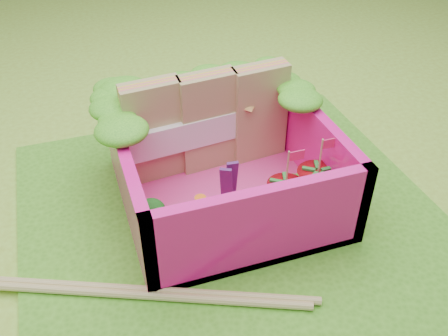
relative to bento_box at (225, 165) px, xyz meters
name	(u,v)px	position (x,y,z in m)	size (l,w,h in m)	color
ground	(235,224)	(-0.01, -0.23, -0.31)	(14.00, 14.00, 0.00)	#88B031
placemat	(235,222)	(-0.01, -0.23, -0.29)	(2.60, 2.60, 0.03)	#4DA024
bento_floor	(225,195)	(0.00, 0.00, -0.25)	(1.30, 1.30, 0.05)	#E3398E
bento_box	(225,165)	(0.00, 0.00, 0.00)	(1.30, 1.30, 0.55)	#FE1595
lettuce_ruffle	(202,85)	(0.00, 0.47, 0.33)	(1.43, 0.83, 0.11)	#26901A
sandwich_stack	(208,122)	(0.00, 0.35, 0.11)	(1.25, 0.29, 0.69)	tan
broccoli	(157,225)	(-0.52, -0.35, -0.06)	(0.31, 0.31, 0.25)	#69AD54
carrot_sticks	(195,218)	(-0.29, -0.30, -0.11)	(0.16, 0.13, 0.24)	orange
purple_wedges	(229,187)	(-0.03, -0.18, -0.04)	(0.12, 0.09, 0.38)	#4C1959
strawberry_left	(285,198)	(0.28, -0.31, -0.10)	(0.23, 0.23, 0.47)	red
strawberry_right	(316,188)	(0.50, -0.30, -0.09)	(0.26, 0.26, 0.50)	red
snap_peas	(286,197)	(0.35, -0.20, -0.20)	(0.60, 0.52, 0.05)	#52A433
chopsticks	(95,289)	(-0.91, -0.52, -0.25)	(2.24, 1.00, 0.05)	tan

